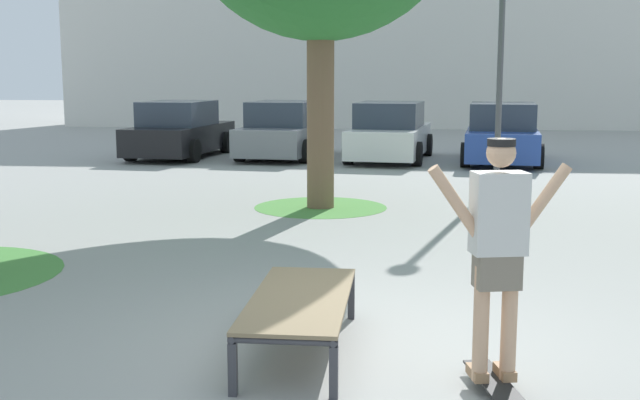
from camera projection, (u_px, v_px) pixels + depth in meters
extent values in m
plane|color=#999993|center=(364.00, 348.00, 6.49)|extent=(120.00, 120.00, 0.00)
cube|color=#38383D|center=(275.00, 296.00, 7.30)|extent=(0.06, 0.06, 0.38)
cube|color=#38383D|center=(351.00, 298.00, 7.23)|extent=(0.06, 0.06, 0.38)
cube|color=#38383D|center=(233.00, 369.00, 5.49)|extent=(0.06, 0.06, 0.38)
cube|color=#38383D|center=(334.00, 373.00, 5.42)|extent=(0.06, 0.06, 0.38)
cylinder|color=#38383D|center=(257.00, 302.00, 6.36)|extent=(0.05, 1.90, 0.05)
cylinder|color=#38383D|center=(344.00, 304.00, 6.29)|extent=(0.05, 1.90, 0.05)
cylinder|color=#38383D|center=(313.00, 274.00, 7.23)|extent=(0.76, 0.05, 0.05)
cylinder|color=#38383D|center=(283.00, 341.00, 5.42)|extent=(0.76, 0.05, 0.05)
cube|color=#847051|center=(300.00, 298.00, 6.32)|extent=(0.76, 1.90, 0.03)
cube|color=black|center=(493.00, 381.00, 5.57)|extent=(0.37, 0.82, 0.02)
cylinder|color=silver|center=(471.00, 374.00, 5.84)|extent=(0.04, 0.06, 0.06)
cylinder|color=silver|center=(490.00, 373.00, 5.86)|extent=(0.04, 0.06, 0.06)
cylinder|color=tan|center=(481.00, 324.00, 5.49)|extent=(0.11, 0.11, 0.82)
cube|color=#99704C|center=(477.00, 373.00, 5.60)|extent=(0.15, 0.26, 0.07)
cylinder|color=tan|center=(509.00, 323.00, 5.51)|extent=(0.11, 0.11, 0.82)
cube|color=#99704C|center=(505.00, 372.00, 5.62)|extent=(0.15, 0.26, 0.07)
cube|color=#756B5B|center=(497.00, 271.00, 5.44)|extent=(0.34, 0.26, 0.24)
cube|color=silver|center=(499.00, 213.00, 5.38)|extent=(0.40, 0.29, 0.56)
cylinder|color=tan|center=(456.00, 203.00, 5.33)|extent=(0.41, 0.16, 0.52)
cylinder|color=tan|center=(542.00, 201.00, 5.40)|extent=(0.41, 0.16, 0.52)
sphere|color=tan|center=(501.00, 153.00, 5.31)|extent=(0.20, 0.20, 0.20)
cylinder|color=black|center=(502.00, 142.00, 5.30)|extent=(0.19, 0.19, 0.05)
cylinder|color=brown|center=(321.00, 111.00, 13.08)|extent=(0.45, 0.45, 3.23)
cylinder|color=#519342|center=(320.00, 207.00, 13.33)|extent=(2.22, 2.22, 0.01)
cube|color=black|center=(181.00, 138.00, 21.41)|extent=(2.11, 4.35, 0.70)
cube|color=#2D3847|center=(178.00, 113.00, 21.16)|extent=(1.76, 2.24, 0.64)
cylinder|color=black|center=(170.00, 141.00, 22.87)|extent=(0.28, 0.62, 0.60)
cylinder|color=black|center=(226.00, 142.00, 22.53)|extent=(0.28, 0.62, 0.60)
cylinder|color=black|center=(131.00, 150.00, 20.35)|extent=(0.28, 0.62, 0.60)
cylinder|color=black|center=(193.00, 151.00, 20.01)|extent=(0.28, 0.62, 0.60)
cube|color=slate|center=(285.00, 138.00, 21.30)|extent=(2.15, 4.36, 0.70)
cube|color=#2D3847|center=(283.00, 113.00, 21.05)|extent=(1.78, 2.26, 0.64)
cylinder|color=black|center=(268.00, 142.00, 22.77)|extent=(0.29, 0.62, 0.60)
cylinder|color=black|center=(326.00, 143.00, 22.41)|extent=(0.29, 0.62, 0.60)
cylinder|color=black|center=(240.00, 150.00, 20.26)|extent=(0.29, 0.62, 0.60)
cylinder|color=black|center=(305.00, 151.00, 19.90)|extent=(0.29, 0.62, 0.60)
cube|color=silver|center=(390.00, 140.00, 20.65)|extent=(2.20, 4.38, 0.70)
cube|color=#2D3847|center=(390.00, 115.00, 20.40)|extent=(1.81, 2.28, 0.64)
cylinder|color=black|center=(366.00, 143.00, 22.13)|extent=(0.29, 0.62, 0.60)
cylinder|color=black|center=(428.00, 145.00, 21.75)|extent=(0.29, 0.62, 0.60)
cylinder|color=black|center=(348.00, 152.00, 19.62)|extent=(0.29, 0.62, 0.60)
cylinder|color=black|center=(417.00, 154.00, 19.24)|extent=(0.29, 0.62, 0.60)
cube|color=#28479E|center=(502.00, 142.00, 20.05)|extent=(2.15, 4.36, 0.70)
cube|color=#2D3847|center=(503.00, 116.00, 19.80)|extent=(1.78, 2.26, 0.64)
cylinder|color=black|center=(469.00, 145.00, 21.52)|extent=(0.28, 0.62, 0.60)
cylinder|color=black|center=(534.00, 147.00, 21.16)|extent=(0.28, 0.62, 0.60)
cylinder|color=black|center=(465.00, 155.00, 19.01)|extent=(0.28, 0.62, 0.60)
cylinder|color=black|center=(539.00, 156.00, 18.65)|extent=(0.28, 0.62, 0.60)
cylinder|color=#4C4C51|center=(501.00, 46.00, 15.51)|extent=(0.12, 0.12, 5.50)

